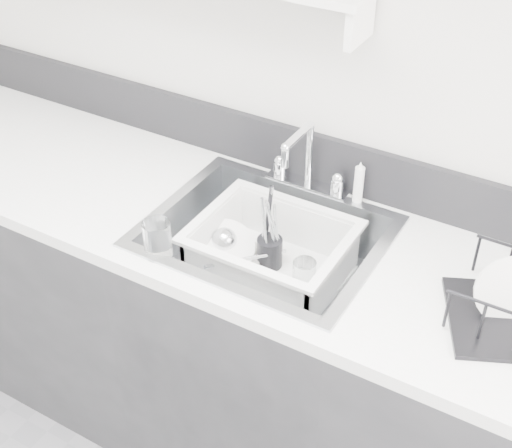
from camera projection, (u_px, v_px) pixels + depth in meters
The scene contains 12 objects.
counter_run at pixel (264, 349), 2.23m from camera, with size 3.20×0.62×0.92m.
backsplash at pixel (315, 158), 2.11m from camera, with size 3.20×0.02×0.16m, color black.
sink at pixel (265, 257), 2.00m from camera, with size 0.64×0.52×0.20m, color silver, non-canonical shape.
faucet at pixel (307, 172), 2.08m from camera, with size 0.26×0.18×0.23m.
side_sprayer at pixel (359, 183), 2.02m from camera, with size 0.03×0.03×0.14m, color white.
wash_tub at pixel (271, 253), 2.01m from camera, with size 0.43×0.35×0.17m, color white, non-canonical shape.
plate_stack at pixel (226, 255), 2.07m from camera, with size 0.23×0.22×0.09m.
utensil_cup at pixel (270, 250), 2.04m from camera, with size 0.07×0.07×0.25m.
ladle at pixel (237, 259), 2.03m from camera, with size 0.29×0.10×0.08m, color silver, non-canonical shape.
tumbler_in_tub at pixel (304, 275), 1.97m from camera, with size 0.06×0.06×0.09m, color white.
tumbler_counter at pixel (157, 239), 1.84m from camera, with size 0.07×0.07×0.10m, color white.
bowl_small at pixel (283, 294), 1.95m from camera, with size 0.12×0.12×0.04m, color white.
Camera 1 is at (0.76, -0.16, 2.10)m, focal length 50.00 mm.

